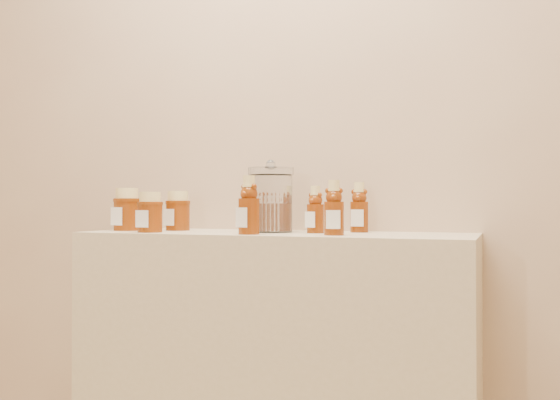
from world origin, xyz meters
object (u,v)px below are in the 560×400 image
at_px(bear_bottle_back_left, 263,205).
at_px(bear_bottle_front_left, 249,201).
at_px(honey_jar_left, 127,209).
at_px(display_table, 274,379).
at_px(glass_canister, 271,197).

bearing_deg(bear_bottle_back_left, bear_bottle_front_left, -79.21).
bearing_deg(bear_bottle_back_left, honey_jar_left, -163.36).
distance_m(bear_bottle_back_left, honey_jar_left, 0.46).
xyz_separation_m(bear_bottle_back_left, bear_bottle_front_left, (0.05, -0.24, 0.01)).
relative_size(display_table, glass_canister, 5.46).
bearing_deg(glass_canister, bear_bottle_front_left, -92.93).
height_order(honey_jar_left, glass_canister, glass_canister).
bearing_deg(glass_canister, display_table, -48.28).
height_order(bear_bottle_back_left, honey_jar_left, bear_bottle_back_left).
height_order(display_table, bear_bottle_back_left, bear_bottle_back_left).
bearing_deg(bear_bottle_back_left, display_table, -55.62).
bearing_deg(glass_canister, bear_bottle_back_left, 124.91).
bearing_deg(bear_bottle_front_left, bear_bottle_back_left, 121.74).
relative_size(bear_bottle_front_left, honey_jar_left, 1.36).
distance_m(display_table, bear_bottle_front_left, 0.56).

